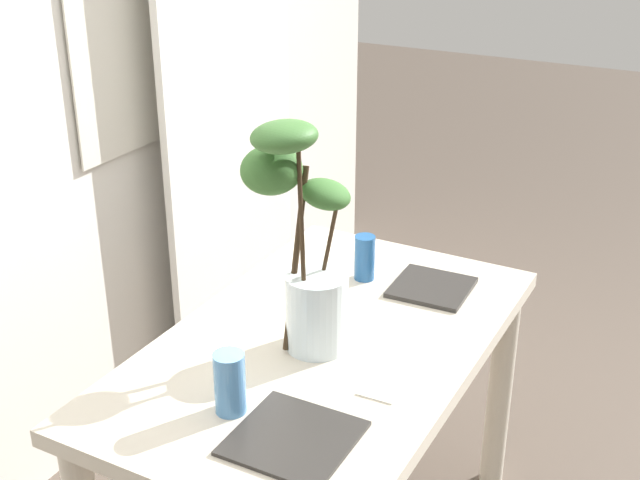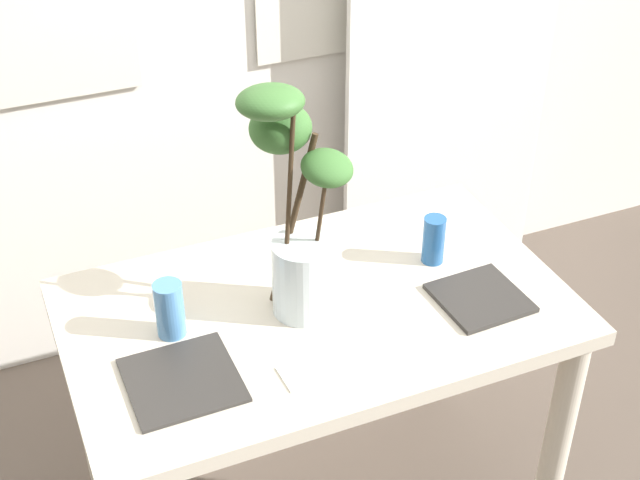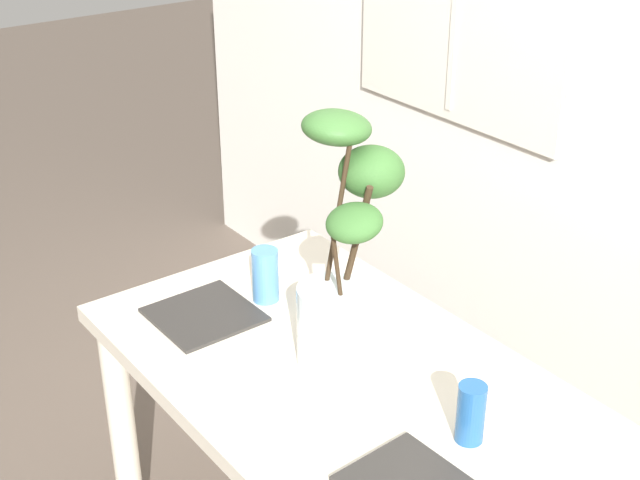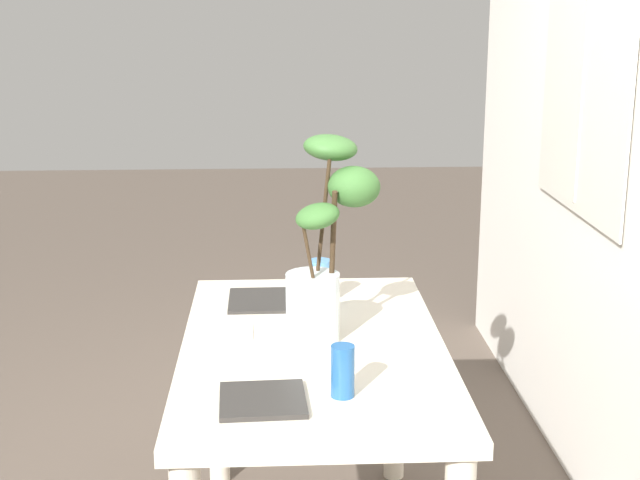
{
  "view_description": "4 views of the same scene",
  "coord_description": "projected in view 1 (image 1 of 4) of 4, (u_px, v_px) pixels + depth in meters",
  "views": [
    {
      "loc": [
        -1.67,
        -0.89,
        1.91
      ],
      "look_at": [
        -0.06,
        -0.02,
        1.08
      ],
      "focal_mm": 47.44,
      "sensor_mm": 36.0,
      "label": 1
    },
    {
      "loc": [
        -0.71,
        -1.69,
        2.22
      ],
      "look_at": [
        0.02,
        0.03,
        0.94
      ],
      "focal_mm": 50.96,
      "sensor_mm": 36.0,
      "label": 2
    },
    {
      "loc": [
        1.37,
        -1.09,
        2.0
      ],
      "look_at": [
        -0.09,
        0.01,
        1.06
      ],
      "focal_mm": 50.13,
      "sensor_mm": 36.0,
      "label": 3
    },
    {
      "loc": [
        2.55,
        -0.1,
        1.76
      ],
      "look_at": [
        -0.05,
        0.02,
        1.07
      ],
      "focal_mm": 52.01,
      "sensor_mm": 36.0,
      "label": 4
    }
  ],
  "objects": [
    {
      "name": "napkin_folded",
      "position": [
        386.0,
        383.0,
        2.01
      ],
      "size": [
        0.15,
        0.1,
        0.0
      ],
      "primitive_type": "cube",
      "rotation": [
        0.0,
        0.0,
        0.04
      ],
      "color": "silver",
      "rests_on": "dining_table"
    },
    {
      "name": "curtain_sheer_side",
      "position": [
        228.0,
        59.0,
        3.08
      ],
      "size": [
        0.81,
        0.03,
        2.47
      ],
      "primitive_type": "cube",
      "color": "white",
      "rests_on": "ground"
    },
    {
      "name": "dining_table",
      "position": [
        323.0,
        380.0,
        2.25
      ],
      "size": [
        1.29,
        0.77,
        0.76
      ],
      "color": "beige",
      "rests_on": "ground"
    },
    {
      "name": "drinking_glass_blue_right",
      "position": [
        365.0,
        258.0,
        2.49
      ],
      "size": [
        0.06,
        0.06,
        0.14
      ],
      "primitive_type": "cylinder",
      "color": "#235693",
      "rests_on": "dining_table"
    },
    {
      "name": "vase_with_branches",
      "position": [
        304.0,
        249.0,
        2.07
      ],
      "size": [
        0.31,
        0.29,
        0.61
      ],
      "color": "silver",
      "rests_on": "dining_table"
    },
    {
      "name": "plate_square_left",
      "position": [
        293.0,
        438.0,
        1.82
      ],
      "size": [
        0.26,
        0.26,
        0.01
      ],
      "primitive_type": "cube",
      "rotation": [
        0.0,
        0.0,
        0.01
      ],
      "color": "#2D2B28",
      "rests_on": "dining_table"
    },
    {
      "name": "drinking_glass_blue_left",
      "position": [
        230.0,
        383.0,
        1.89
      ],
      "size": [
        0.07,
        0.07,
        0.15
      ],
      "primitive_type": "cylinder",
      "color": "#4C84BC",
      "rests_on": "dining_table"
    },
    {
      "name": "plate_square_right",
      "position": [
        432.0,
        287.0,
        2.45
      ],
      "size": [
        0.23,
        0.23,
        0.01
      ],
      "primitive_type": "cube",
      "rotation": [
        0.0,
        0.0,
        0.05
      ],
      "color": "#2D2B28",
      "rests_on": "dining_table"
    }
  ]
}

